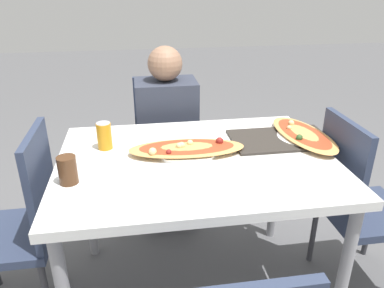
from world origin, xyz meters
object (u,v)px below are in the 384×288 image
Objects in this scene: person_seated at (167,126)px; chair_side_left at (22,221)px; chair_side_right at (356,200)px; pizza_second at (303,135)px; drink_glass at (68,170)px; chair_far_seated at (166,143)px; pizza_main at (187,149)px; soda_can at (104,136)px; dining_table at (196,173)px.

chair_side_left is at bearing 40.93° from person_seated.
pizza_second is (-0.24, 0.16, 0.29)m from chair_side_right.
chair_side_left is 1.36m from pizza_second.
pizza_second is at bearing -86.32° from chair_side_left.
chair_side_left is at bearing 146.60° from drink_glass.
chair_far_seated and chair_side_right have the same top height.
person_seated is at bearing -129.17° from chair_side_right.
chair_far_seated is at bearing 133.26° from pizza_second.
person_seated is at bearing 93.26° from pizza_main.
pizza_main is at bearing -88.90° from chair_side_left.
person_seated is 9.17× the size of soda_can.
person_seated is (0.71, 0.62, 0.17)m from chair_side_left.
dining_table is 1.30× the size of chair_far_seated.
chair_side_left is 1.76× the size of pizza_main.
pizza_main is 0.58m from pizza_second.
chair_side_right reaches higher than dining_table.
chair_far_seated reaches higher than soda_can.
chair_side_right is 1.83× the size of pizza_second.
person_seated reaches higher than dining_table.
chair_side_right is 1.34m from drink_glass.
drink_glass is (-0.52, -0.14, 0.13)m from dining_table.
chair_side_left reaches higher than pizza_second.
soda_can is 0.32m from drink_glass.
soda_can is at bearing 163.49° from pizza_main.
dining_table is at bearing 14.65° from drink_glass.
chair_side_left reaches higher than drink_glass.
pizza_second is at bearing 133.26° from chair_far_seated.
chair_side_right is 7.38× the size of soda_can.
chair_side_right reaches higher than drink_glass.
chair_side_right is 0.41m from pizza_second.
chair_side_left is 0.80× the size of person_seated.
soda_can is at bearing -99.51° from chair_side_right.
drink_glass is at bearing -165.35° from dining_table.
chair_side_right is 0.87m from pizza_main.
chair_far_seated is 1.07m from drink_glass.
pizza_main reaches higher than pizza_second.
person_seated reaches higher than pizza_second.
pizza_main is at bearing -96.30° from chair_side_right.
dining_table is 0.57m from pizza_second.
person_seated reaches higher than chair_far_seated.
pizza_main is (0.75, 0.01, 0.29)m from chair_side_left.
chair_side_right is at bearing 136.28° from chair_far_seated.
soda_can is (-0.40, 0.16, 0.14)m from dining_table.
dining_table is at bearing -167.08° from pizza_second.
chair_side_right is at bearing 4.35° from drink_glass.
drink_glass reaches higher than pizza_second.
pizza_main is at bearing -173.01° from pizza_second.
soda_can reaches higher than pizza_main.
chair_side_right is at bearing -9.51° from soda_can.
chair_side_left is 1.83× the size of pizza_second.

